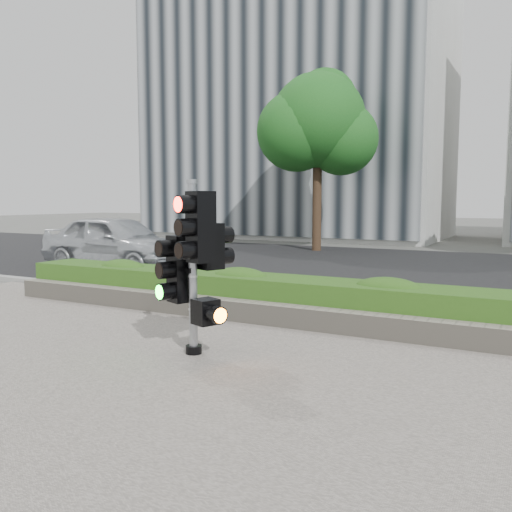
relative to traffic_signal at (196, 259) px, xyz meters
name	(u,v)px	position (x,y,z in m)	size (l,w,h in m)	color
ground	(223,357)	(0.35, 0.09, -1.30)	(120.00, 120.00, 0.00)	#51514C
sidewalk	(78,426)	(0.35, -2.41, -1.28)	(16.00, 11.00, 0.03)	#9E9389
road	(402,270)	(0.35, 10.09, -1.29)	(60.00, 13.00, 0.02)	black
curb	(314,310)	(0.35, 3.24, -1.24)	(60.00, 0.25, 0.12)	gray
stone_wall	(285,315)	(0.35, 1.99, -1.10)	(12.00, 0.32, 0.34)	gray
hedge	(301,299)	(0.35, 2.64, -0.93)	(12.00, 1.00, 0.68)	#55912C
building_left	(300,104)	(-8.65, 23.09, 6.20)	(16.00, 9.00, 15.00)	#B7B7B2
tree_left	(318,124)	(-4.17, 14.65, 3.75)	(4.61, 4.03, 7.34)	black
traffic_signal	(196,259)	(0.00, 0.00, 0.00)	(0.85, 0.72, 2.29)	black
car_silver	(116,242)	(-7.04, 6.13, -0.46)	(1.92, 4.77, 1.62)	silver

